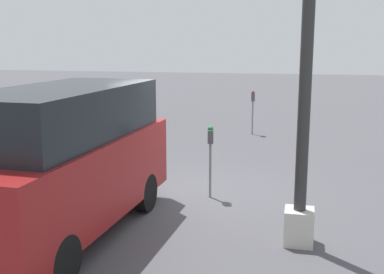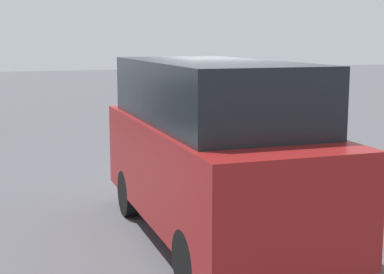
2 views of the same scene
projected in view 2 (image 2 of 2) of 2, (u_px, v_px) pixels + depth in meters
name	position (u px, v px, depth m)	size (l,w,h in m)	color
ground_plane	(232.00, 187.00, 10.63)	(80.00, 80.00, 0.00)	#4C4C51
parking_meter_near	(254.00, 128.00, 10.60)	(0.22, 0.14, 1.45)	gray
parking_meter_far	(146.00, 93.00, 17.04)	(0.22, 0.14, 1.46)	gray
parked_van	(212.00, 147.00, 7.66)	(4.80, 2.01, 2.37)	maroon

